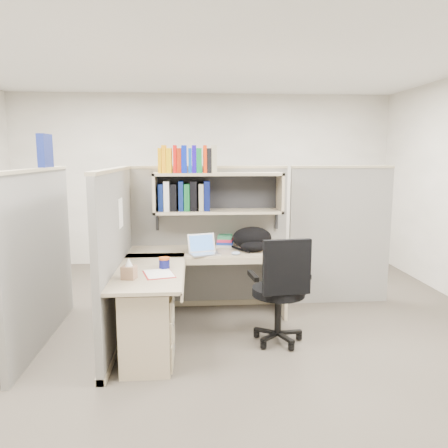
{
  "coord_description": "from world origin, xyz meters",
  "views": [
    {
      "loc": [
        -0.18,
        -4.04,
        1.75
      ],
      "look_at": [
        0.13,
        0.25,
        1.07
      ],
      "focal_mm": 35.0,
      "sensor_mm": 36.0,
      "label": 1
    }
  ],
  "objects": [
    {
      "name": "book_stack",
      "position": [
        0.19,
        0.8,
        0.79
      ],
      "size": [
        0.23,
        0.28,
        0.12
      ],
      "primitive_type": null,
      "rotation": [
        0.0,
        0.0,
        -0.17
      ],
      "color": "gray",
      "rests_on": "desk"
    },
    {
      "name": "task_chair",
      "position": [
        0.61,
        -0.24,
        0.36
      ],
      "size": [
        0.56,
        0.52,
        1.03
      ],
      "color": "black",
      "rests_on": "ground"
    },
    {
      "name": "cubicle",
      "position": [
        -0.37,
        0.45,
        0.91
      ],
      "size": [
        3.79,
        1.84,
        1.95
      ],
      "color": "slate",
      "rests_on": "ground"
    },
    {
      "name": "snack_canister",
      "position": [
        -0.44,
        -0.16,
        0.78
      ],
      "size": [
        0.1,
        0.1,
        0.1
      ],
      "color": "#0E1053",
      "rests_on": "desk"
    },
    {
      "name": "desk",
      "position": [
        -0.41,
        -0.29,
        0.44
      ],
      "size": [
        1.74,
        1.75,
        0.73
      ],
      "color": "tan",
      "rests_on": "ground"
    },
    {
      "name": "ground",
      "position": [
        0.0,
        0.0,
        0.0
      ],
      "size": [
        6.0,
        6.0,
        0.0
      ],
      "primitive_type": "plane",
      "color": "#36322A",
      "rests_on": "ground"
    },
    {
      "name": "paper_cup",
      "position": [
        -0.02,
        0.76,
        0.78
      ],
      "size": [
        0.07,
        0.07,
        0.1
      ],
      "primitive_type": "cylinder",
      "rotation": [
        0.0,
        0.0,
        -0.01
      ],
      "color": "white",
      "rests_on": "desk"
    },
    {
      "name": "room_shell",
      "position": [
        0.0,
        0.0,
        1.62
      ],
      "size": [
        6.0,
        6.0,
        6.0
      ],
      "color": "#A8A498",
      "rests_on": "ground"
    },
    {
      "name": "loose_paper",
      "position": [
        -0.48,
        -0.34,
        0.73
      ],
      "size": [
        0.29,
        0.35,
        0.0
      ],
      "primitive_type": null,
      "rotation": [
        0.0,
        0.0,
        0.25
      ],
      "color": "white",
      "rests_on": "desk"
    },
    {
      "name": "mouse",
      "position": [
        0.26,
        0.33,
        0.75
      ],
      "size": [
        0.11,
        0.08,
        0.04
      ],
      "primitive_type": "ellipsoid",
      "rotation": [
        0.0,
        0.0,
        -0.25
      ],
      "color": "#8AA0C4",
      "rests_on": "desk"
    },
    {
      "name": "backpack",
      "position": [
        0.46,
        0.53,
        0.86
      ],
      "size": [
        0.48,
        0.4,
        0.25
      ],
      "primitive_type": null,
      "rotation": [
        0.0,
        0.0,
        0.17
      ],
      "color": "black",
      "rests_on": "desk"
    },
    {
      "name": "laptop",
      "position": [
        -0.06,
        0.37,
        0.84
      ],
      "size": [
        0.37,
        0.37,
        0.21
      ],
      "primitive_type": null,
      "rotation": [
        0.0,
        0.0,
        0.3
      ],
      "color": "silver",
      "rests_on": "desk"
    },
    {
      "name": "orange_cap",
      "position": [
        0.81,
        0.45,
        0.78
      ],
      "size": [
        0.23,
        0.25,
        0.1
      ],
      "primitive_type": null,
      "rotation": [
        0.0,
        0.0,
        0.2
      ],
      "color": "orange",
      "rests_on": "desk"
    },
    {
      "name": "tissue_box",
      "position": [
        -0.71,
        -0.48,
        0.82
      ],
      "size": [
        0.13,
        0.13,
        0.17
      ],
      "primitive_type": null,
      "rotation": [
        0.0,
        0.0,
        -0.23
      ],
      "color": "#906B51",
      "rests_on": "desk"
    }
  ]
}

